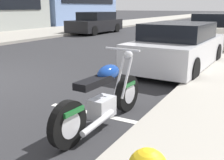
{
  "coord_description": "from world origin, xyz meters",
  "views": [
    {
      "loc": [
        -3.57,
        -6.05,
        1.74
      ],
      "look_at": [
        0.03,
        -4.07,
        0.63
      ],
      "focal_mm": 43.17,
      "sensor_mm": 36.0,
      "label": 1
    }
  ],
  "objects_px": {
    "parked_car_across_street": "(215,31)",
    "car_opposite_curb": "(96,23)",
    "parked_car_mid_block": "(178,47)",
    "parked_car_at_intersection": "(223,25)",
    "parked_motorcycle": "(103,99)"
  },
  "relations": [
    {
      "from": "parked_car_mid_block",
      "to": "parked_car_at_intersection",
      "type": "bearing_deg",
      "value": 3.19
    },
    {
      "from": "parked_car_across_street",
      "to": "car_opposite_curb",
      "type": "height_order",
      "value": "parked_car_across_street"
    },
    {
      "from": "parked_car_across_street",
      "to": "car_opposite_curb",
      "type": "relative_size",
      "value": 1.02
    },
    {
      "from": "parked_car_at_intersection",
      "to": "parked_motorcycle",
      "type": "bearing_deg",
      "value": -178.42
    },
    {
      "from": "parked_car_mid_block",
      "to": "car_opposite_curb",
      "type": "relative_size",
      "value": 0.94
    },
    {
      "from": "parked_car_mid_block",
      "to": "parked_car_at_intersection",
      "type": "xyz_separation_m",
      "value": [
        10.44,
        0.1,
        0.01
      ]
    },
    {
      "from": "parked_car_at_intersection",
      "to": "car_opposite_curb",
      "type": "bearing_deg",
      "value": 106.14
    },
    {
      "from": "parked_car_mid_block",
      "to": "parked_car_at_intersection",
      "type": "relative_size",
      "value": 0.94
    },
    {
      "from": "parked_car_mid_block",
      "to": "parked_car_across_street",
      "type": "bearing_deg",
      "value": 0.31
    },
    {
      "from": "parked_motorcycle",
      "to": "parked_car_at_intersection",
      "type": "xyz_separation_m",
      "value": [
        14.87,
        0.21,
        0.22
      ]
    },
    {
      "from": "parked_car_mid_block",
      "to": "parked_car_across_street",
      "type": "relative_size",
      "value": 0.92
    },
    {
      "from": "parked_car_across_street",
      "to": "parked_car_at_intersection",
      "type": "xyz_separation_m",
      "value": [
        5.29,
        0.31,
        -0.05
      ]
    },
    {
      "from": "parked_car_across_street",
      "to": "car_opposite_curb",
      "type": "distance_m",
      "value": 8.8
    },
    {
      "from": "parked_car_mid_block",
      "to": "parked_car_across_street",
      "type": "distance_m",
      "value": 5.16
    },
    {
      "from": "parked_car_across_street",
      "to": "parked_motorcycle",
      "type": "bearing_deg",
      "value": 176.41
    }
  ]
}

